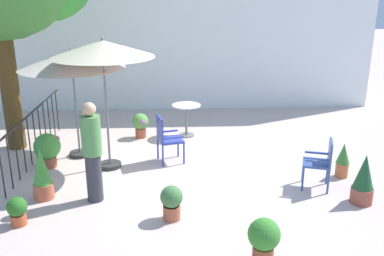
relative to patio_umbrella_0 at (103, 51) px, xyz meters
name	(u,v)px	position (x,y,z in m)	size (l,w,h in m)	color
ground_plane	(193,173)	(1.64, -0.36, -2.30)	(60.00, 60.00, 0.00)	beige
villa_facade	(185,22)	(1.64, 4.38, 0.18)	(10.84, 0.30, 4.96)	white
terrace_railing	(19,142)	(-1.59, -0.36, -1.62)	(0.03, 5.78, 1.01)	black
patio_umbrella_0	(103,51)	(0.00, 0.00, 0.00)	(1.90, 1.90, 2.55)	#2D2D2D
patio_umbrella_1	(72,61)	(-0.72, 0.64, -0.29)	(2.10, 2.10, 2.25)	#2D2D2D
cafe_table_0	(186,114)	(1.58, 1.82, -1.77)	(0.68, 0.68, 0.77)	white
patio_chair_0	(166,136)	(1.12, 0.21, -1.75)	(0.58, 0.56, 0.98)	#2F3F9B
patio_chair_1	(322,160)	(3.84, -1.12, -1.78)	(0.57, 0.56, 0.90)	#344E91
potted_plant_0	(47,148)	(-1.22, 0.07, -1.91)	(0.52, 0.52, 0.69)	brown
potted_plant_1	(141,124)	(0.49, 1.74, -1.96)	(0.38, 0.39, 0.59)	#B05137
potted_plant_2	(172,201)	(1.22, -2.07, -2.00)	(0.35, 0.35, 0.55)	#B15C3B
potted_plant_3	(42,175)	(-0.93, -1.28, -1.87)	(0.33, 0.33, 0.91)	#C26140
potted_plant_4	(364,180)	(4.34, -1.70, -1.89)	(0.36, 0.36, 0.85)	#984D3C
potted_plant_5	(343,160)	(4.41, -0.67, -1.96)	(0.25, 0.25, 0.66)	#C2673B
potted_plant_6	(264,239)	(2.38, -3.24, -1.93)	(0.42, 0.42, 0.64)	#994C2D
potted_plant_7	(17,210)	(-1.07, -2.13, -2.06)	(0.30, 0.30, 0.45)	#B9522F
standing_person	(92,151)	(-0.06, -1.38, -1.43)	(0.45, 0.45, 1.69)	#33333D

